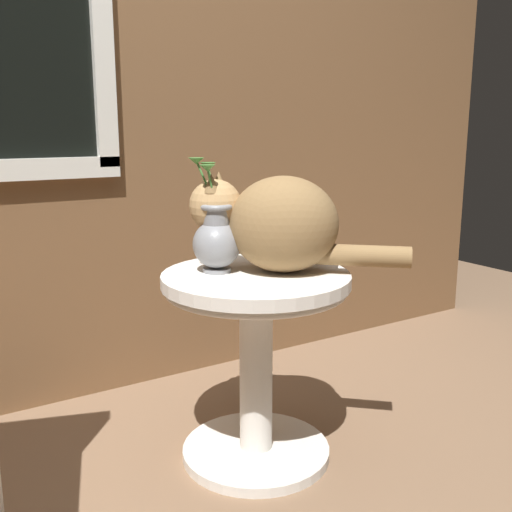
% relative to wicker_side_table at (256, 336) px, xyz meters
% --- Properties ---
extents(ground_plane, '(6.00, 6.00, 0.00)m').
position_rel_wicker_side_table_xyz_m(ground_plane, '(-0.27, -0.11, -0.38)').
color(ground_plane, '#7F6047').
extents(back_wall, '(4.00, 0.07, 2.60)m').
position_rel_wicker_side_table_xyz_m(back_wall, '(-0.29, 0.70, 0.92)').
color(back_wall, brown).
rests_on(back_wall, ground_plane).
extents(wicker_side_table, '(0.54, 0.54, 0.57)m').
position_rel_wicker_side_table_xyz_m(wicker_side_table, '(0.00, 0.00, 0.00)').
color(wicker_side_table, silver).
rests_on(wicker_side_table, ground_plane).
extents(cat, '(0.50, 0.48, 0.28)m').
position_rel_wicker_side_table_xyz_m(cat, '(0.07, -0.01, 0.33)').
color(cat, olive).
rests_on(cat, wicker_side_table).
extents(pewter_vase_with_ivy, '(0.14, 0.14, 0.32)m').
position_rel_wicker_side_table_xyz_m(pewter_vase_with_ivy, '(-0.09, 0.08, 0.29)').
color(pewter_vase_with_ivy, gray).
rests_on(pewter_vase_with_ivy, wicker_side_table).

